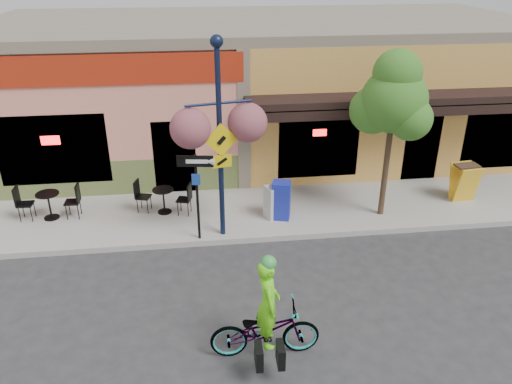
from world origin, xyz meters
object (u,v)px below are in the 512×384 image
(bicycle, at_px, (265,330))
(one_way_sign, at_px, (197,198))
(building, at_px, (260,84))
(cyclist_rider, at_px, (268,315))
(street_tree, at_px, (390,136))
(lamp_post, at_px, (220,143))
(newspaper_box_blue, at_px, (281,200))
(newspaper_box_grey, at_px, (274,202))

(bicycle, relative_size, one_way_sign, 0.88)
(building, xyz_separation_m, one_way_sign, (-2.41, -6.85, -1.00))
(bicycle, xyz_separation_m, cyclist_rider, (0.05, 0.00, 0.34))
(building, height_order, street_tree, street_tree)
(cyclist_rider, height_order, street_tree, street_tree)
(one_way_sign, bearing_deg, street_tree, 16.64)
(building, height_order, bicycle, building)
(cyclist_rider, xyz_separation_m, one_way_sign, (-1.12, 3.91, 0.41))
(lamp_post, relative_size, street_tree, 1.10)
(cyclist_rider, height_order, lamp_post, lamp_post)
(bicycle, bearing_deg, street_tree, -38.37)
(lamp_post, height_order, one_way_sign, lamp_post)
(building, xyz_separation_m, newspaper_box_blue, (-0.24, -6.06, -1.58))
(cyclist_rider, height_order, one_way_sign, one_way_sign)
(lamp_post, bearing_deg, newspaper_box_blue, 10.36)
(newspaper_box_blue, distance_m, street_tree, 3.19)
(building, relative_size, newspaper_box_grey, 20.39)
(building, relative_size, one_way_sign, 8.25)
(lamp_post, bearing_deg, cyclist_rider, -93.96)
(cyclist_rider, relative_size, street_tree, 0.38)
(building, distance_m, newspaper_box_blue, 6.27)
(newspaper_box_grey, bearing_deg, one_way_sign, 179.63)
(one_way_sign, bearing_deg, bicycle, -66.00)
(building, xyz_separation_m, bicycle, (-1.33, -10.76, -1.74))
(bicycle, relative_size, lamp_post, 0.40)
(one_way_sign, height_order, newspaper_box_grey, one_way_sign)
(cyclist_rider, relative_size, one_way_sign, 0.77)
(newspaper_box_blue, xyz_separation_m, newspaper_box_grey, (-0.19, 0.07, -0.07))
(building, xyz_separation_m, street_tree, (2.47, -6.16, 0.11))
(cyclist_rider, bearing_deg, newspaper_box_grey, -8.92)
(newspaper_box_grey, bearing_deg, newspaper_box_blue, -45.29)
(lamp_post, xyz_separation_m, street_tree, (4.29, 0.53, -0.21))
(newspaper_box_grey, bearing_deg, lamp_post, -176.95)
(cyclist_rider, xyz_separation_m, street_tree, (3.75, 4.59, 1.51))
(bicycle, bearing_deg, newspaper_box_grey, -9.50)
(cyclist_rider, xyz_separation_m, lamp_post, (-0.54, 4.06, 1.72))
(lamp_post, xyz_separation_m, one_way_sign, (-0.59, -0.15, -1.31))
(bicycle, xyz_separation_m, newspaper_box_blue, (1.09, 4.69, 0.16))
(bicycle, bearing_deg, cyclist_rider, -88.75)
(bicycle, height_order, one_way_sign, one_way_sign)
(bicycle, bearing_deg, lamp_post, 8.11)
(bicycle, bearing_deg, newspaper_box_blue, -11.86)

